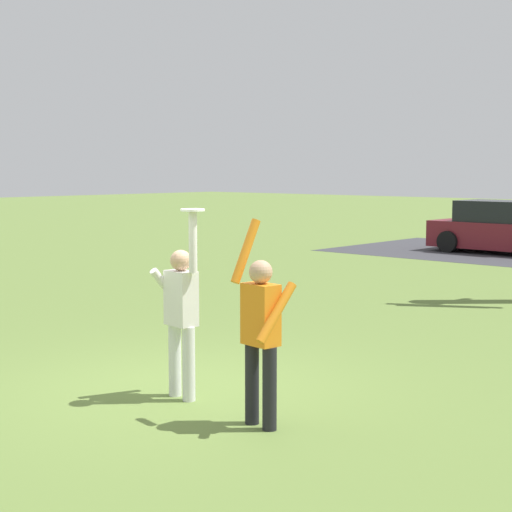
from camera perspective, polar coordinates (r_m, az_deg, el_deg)
ground_plane at (r=9.44m, az=-5.66°, el=-9.36°), size 120.00×120.00×0.00m
person_catcher at (r=8.84m, az=-5.32°, el=-3.88°), size 0.56×0.49×2.08m
person_defender at (r=7.83m, az=0.34°, el=-5.17°), size 0.58×0.49×2.04m
frisbee_disc at (r=8.54m, az=-4.51°, el=3.28°), size 0.26×0.26×0.02m
parked_car_maroon at (r=25.43m, az=16.90°, el=1.83°), size 4.15×2.12×1.59m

